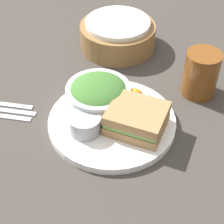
# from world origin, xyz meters

# --- Properties ---
(ground_plane) EXTENTS (4.00, 4.00, 0.00)m
(ground_plane) POSITION_xyz_m (0.00, 0.00, 0.00)
(ground_plane) COLOR #3D3833
(plate) EXTENTS (0.26, 0.26, 0.02)m
(plate) POSITION_xyz_m (0.00, 0.00, 0.01)
(plate) COLOR white
(plate) RESTS_ON ground_plane
(sandwich) EXTENTS (0.13, 0.11, 0.05)m
(sandwich) POSITION_xyz_m (0.05, 0.01, 0.04)
(sandwich) COLOR #A37A4C
(sandwich) RESTS_ON plate
(salad_bowl) EXTENTS (0.14, 0.14, 0.06)m
(salad_bowl) POSITION_xyz_m (-0.05, 0.02, 0.04)
(salad_bowl) COLOR silver
(salad_bowl) RESTS_ON plate
(dressing_cup) EXTENTS (0.07, 0.07, 0.04)m
(dressing_cup) POSITION_xyz_m (-0.03, -0.05, 0.03)
(dressing_cup) COLOR #99999E
(dressing_cup) RESTS_ON plate
(orange_wedge) EXTENTS (0.04, 0.04, 0.04)m
(orange_wedge) POSITION_xyz_m (0.02, 0.06, 0.04)
(orange_wedge) COLOR orange
(orange_wedge) RESTS_ON plate
(drink_glass) EXTENTS (0.08, 0.08, 0.10)m
(drink_glass) POSITION_xyz_m (0.11, 0.19, 0.05)
(drink_glass) COLOR brown
(drink_glass) RESTS_ON ground_plane
(bread_basket) EXTENTS (0.19, 0.19, 0.08)m
(bread_basket) POSITION_xyz_m (-0.14, 0.25, 0.04)
(bread_basket) COLOR olive
(bread_basket) RESTS_ON ground_plane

